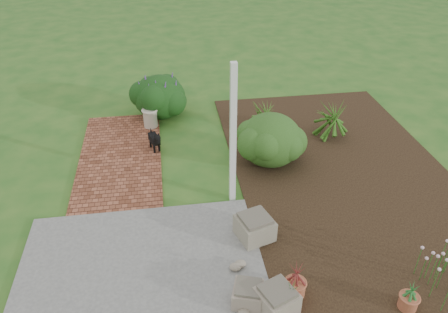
{
  "coord_description": "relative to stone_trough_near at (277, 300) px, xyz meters",
  "views": [
    {
      "loc": [
        -0.73,
        -5.83,
        4.76
      ],
      "look_at": [
        0.2,
        0.4,
        0.7
      ],
      "focal_mm": 35.0,
      "sensor_mm": 36.0,
      "label": 1
    }
  ],
  "objects": [
    {
      "name": "ground",
      "position": [
        -0.48,
        2.28,
        -0.19
      ],
      "size": [
        80.0,
        80.0,
        0.0
      ],
      "primitive_type": "plane",
      "color": "#235A1C",
      "rests_on": "ground"
    },
    {
      "name": "concrete_patio",
      "position": [
        -1.73,
        0.53,
        -0.17
      ],
      "size": [
        3.5,
        3.5,
        0.04
      ],
      "primitive_type": "cube",
      "color": "slate",
      "rests_on": "ground"
    },
    {
      "name": "brick_path",
      "position": [
        -2.18,
        4.03,
        -0.17
      ],
      "size": [
        1.6,
        3.5,
        0.04
      ],
      "primitive_type": "cube",
      "color": "brown",
      "rests_on": "ground"
    },
    {
      "name": "garden_bed",
      "position": [
        2.02,
        2.78,
        -0.18
      ],
      "size": [
        4.0,
        7.0,
        0.03
      ],
      "primitive_type": "cube",
      "color": "black",
      "rests_on": "ground"
    },
    {
      "name": "veranda_post",
      "position": [
        -0.18,
        2.38,
        1.06
      ],
      "size": [
        0.1,
        0.1,
        2.5
      ],
      "primitive_type": "cube",
      "color": "white",
      "rests_on": "ground"
    },
    {
      "name": "stone_trough_near",
      "position": [
        0.0,
        0.0,
        0.0
      ],
      "size": [
        0.59,
        0.59,
        0.3
      ],
      "primitive_type": "cube",
      "rotation": [
        0.0,
        0.0,
        0.39
      ],
      "color": "gray",
      "rests_on": "concrete_patio"
    },
    {
      "name": "stone_trough_mid",
      "position": [
        -0.34,
        0.16,
        -0.02
      ],
      "size": [
        0.49,
        0.49,
        0.26
      ],
      "primitive_type": "cube",
      "rotation": [
        0.0,
        0.0,
        -0.32
      ],
      "color": "gray",
      "rests_on": "concrete_patio"
    },
    {
      "name": "stone_trough_far",
      "position": [
        0.0,
        1.36,
        0.02
      ],
      "size": [
        0.63,
        0.63,
        0.34
      ],
      "primitive_type": "cube",
      "rotation": [
        0.0,
        0.0,
        0.3
      ],
      "color": "#706856",
      "rests_on": "concrete_patio"
    },
    {
      "name": "black_dog",
      "position": [
        -1.47,
        4.14,
        0.11
      ],
      "size": [
        0.26,
        0.49,
        0.43
      ],
      "rotation": [
        0.0,
        0.0,
        0.32
      ],
      "color": "black",
      "rests_on": "brick_path"
    },
    {
      "name": "cream_ceramic_urn",
      "position": [
        -1.56,
        5.18,
        0.05
      ],
      "size": [
        0.34,
        0.34,
        0.41
      ],
      "primitive_type": "cylinder",
      "rotation": [
        0.0,
        0.0,
        0.13
      ],
      "color": "beige",
      "rests_on": "brick_path"
    },
    {
      "name": "evergreen_shrub",
      "position": [
        0.73,
        3.42,
        0.35
      ],
      "size": [
        1.27,
        1.27,
        1.02
      ],
      "primitive_type": "ellipsoid",
      "rotation": [
        0.0,
        0.0,
        0.06
      ],
      "color": "#14390D",
      "rests_on": "garden_bed"
    },
    {
      "name": "agapanthus_clump_back",
      "position": [
        2.23,
        4.19,
        0.3
      ],
      "size": [
        1.26,
        1.26,
        0.93
      ],
      "primitive_type": null,
      "rotation": [
        0.0,
        0.0,
        0.26
      ],
      "color": "#10430C",
      "rests_on": "garden_bed"
    },
    {
      "name": "agapanthus_clump_front",
      "position": [
        0.87,
        4.73,
        0.21
      ],
      "size": [
        0.9,
        0.9,
        0.73
      ],
      "primitive_type": null,
      "rotation": [
        0.0,
        0.0,
        -0.09
      ],
      "color": "#1C4415",
      "rests_on": "garden_bed"
    },
    {
      "name": "terracotta_pot_bronze",
      "position": [
        0.31,
        0.2,
        -0.05
      ],
      "size": [
        0.36,
        0.36,
        0.22
      ],
      "primitive_type": "cylinder",
      "rotation": [
        0.0,
        0.0,
        0.39
      ],
      "color": "#A35637",
      "rests_on": "garden_bed"
    },
    {
      "name": "terracotta_pot_small_left",
      "position": [
        1.69,
        -0.22,
        -0.06
      ],
      "size": [
        0.3,
        0.3,
        0.2
      ],
      "primitive_type": "cylinder",
      "rotation": [
        0.0,
        0.0,
        0.32
      ],
      "color": "#A75738",
      "rests_on": "garden_bed"
    },
    {
      "name": "terracotta_pot_small_right",
      "position": [
        0.2,
        0.0,
        -0.06
      ],
      "size": [
        0.24,
        0.24,
        0.2
      ],
      "primitive_type": "cylinder",
      "rotation": [
        0.0,
        0.0,
        0.03
      ],
      "color": "#AB4D39",
      "rests_on": "garden_bed"
    },
    {
      "name": "purple_flowering_bush",
      "position": [
        -1.32,
        5.75,
        0.31
      ],
      "size": [
        1.23,
        1.23,
        1.0
      ],
      "primitive_type": "ellipsoid",
      "rotation": [
        0.0,
        0.0,
        -0.05
      ],
      "color": "black",
      "rests_on": "ground"
    }
  ]
}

